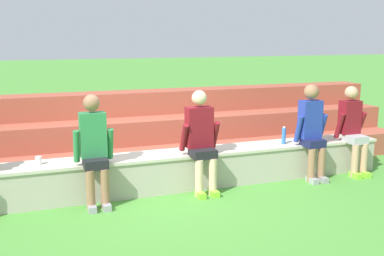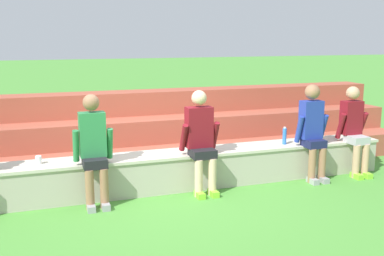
{
  "view_description": "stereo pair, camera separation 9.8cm",
  "coord_description": "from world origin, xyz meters",
  "views": [
    {
      "loc": [
        -1.79,
        -5.89,
        2.17
      ],
      "look_at": [
        0.47,
        0.26,
        0.87
      ],
      "focal_mm": 43.34,
      "sensor_mm": 36.0,
      "label": 1
    },
    {
      "loc": [
        -1.7,
        -5.93,
        2.17
      ],
      "look_at": [
        0.47,
        0.26,
        0.87
      ],
      "focal_mm": 43.34,
      "sensor_mm": 36.0,
      "label": 2
    }
  ],
  "objects": [
    {
      "name": "person_right_of_center",
      "position": [
        2.31,
        -0.03,
        0.79
      ],
      "size": [
        0.5,
        0.48,
        1.47
      ],
      "color": "#996B4C",
      "rests_on": "ground"
    },
    {
      "name": "stone_seating_wall",
      "position": [
        0.0,
        0.26,
        0.28
      ],
      "size": [
        7.15,
        0.56,
        0.53
      ],
      "color": "#B7AF9E",
      "rests_on": "ground"
    },
    {
      "name": "person_left_of_center",
      "position": [
        -0.98,
        -0.03,
        0.78
      ],
      "size": [
        0.51,
        0.51,
        1.45
      ],
      "color": "#996B4C",
      "rests_on": "ground"
    },
    {
      "name": "person_far_right",
      "position": [
        3.1,
        -0.0,
        0.75
      ],
      "size": [
        0.49,
        0.55,
        1.4
      ],
      "color": "tan",
      "rests_on": "ground"
    },
    {
      "name": "plastic_cup_right_end",
      "position": [
        -1.66,
        0.28,
        0.58
      ],
      "size": [
        0.08,
        0.08,
        0.11
      ],
      "primitive_type": "cylinder",
      "color": "white",
      "rests_on": "stone_seating_wall"
    },
    {
      "name": "ground_plane",
      "position": [
        0.0,
        0.0,
        0.0
      ],
      "size": [
        80.0,
        80.0,
        0.0
      ],
      "primitive_type": "plane",
      "color": "#4C9338"
    },
    {
      "name": "person_center",
      "position": [
        0.5,
        -0.01,
        0.78
      ],
      "size": [
        0.55,
        0.53,
        1.44
      ],
      "color": "beige",
      "rests_on": "ground"
    },
    {
      "name": "brick_bleachers",
      "position": [
        0.0,
        1.78,
        0.47
      ],
      "size": [
        9.56,
        1.68,
        1.21
      ],
      "color": "#A9523D",
      "rests_on": "ground"
    },
    {
      "name": "water_bottle_mid_left",
      "position": [
        1.97,
        0.21,
        0.66
      ],
      "size": [
        0.06,
        0.06,
        0.27
      ],
      "color": "blue",
      "rests_on": "stone_seating_wall"
    }
  ]
}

